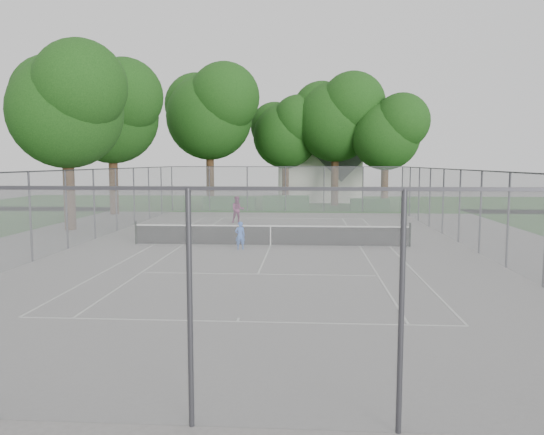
# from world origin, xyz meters

# --- Properties ---
(ground) EXTENTS (120.00, 120.00, 0.00)m
(ground) POSITION_xyz_m (0.00, 0.00, 0.00)
(ground) COLOR slate
(ground) RESTS_ON ground
(grass_far) EXTENTS (60.00, 20.00, 0.00)m
(grass_far) POSITION_xyz_m (0.00, 26.00, 0.00)
(grass_far) COLOR #1B4B15
(grass_far) RESTS_ON ground
(court_markings) EXTENTS (11.03, 23.83, 0.01)m
(court_markings) POSITION_xyz_m (0.00, 0.00, 0.01)
(court_markings) COLOR silver
(court_markings) RESTS_ON ground
(tennis_net) EXTENTS (12.87, 0.10, 1.10)m
(tennis_net) POSITION_xyz_m (0.00, 0.00, 0.51)
(tennis_net) COLOR black
(tennis_net) RESTS_ON ground
(perimeter_fence) EXTENTS (18.08, 34.08, 3.52)m
(perimeter_fence) POSITION_xyz_m (0.00, 0.00, 1.81)
(perimeter_fence) COLOR #38383D
(perimeter_fence) RESTS_ON ground
(tree_far_left) EXTENTS (8.40, 7.67, 12.08)m
(tree_far_left) POSITION_xyz_m (-6.53, 20.81, 8.30)
(tree_far_left) COLOR #392315
(tree_far_left) RESTS_ON ground
(tree_far_midleft) EXTENTS (6.83, 6.24, 9.82)m
(tree_far_midleft) POSITION_xyz_m (-0.21, 24.27, 6.75)
(tree_far_midleft) COLOR #392315
(tree_far_midleft) RESTS_ON ground
(tree_far_midright) EXTENTS (8.05, 7.35, 11.57)m
(tree_far_midright) POSITION_xyz_m (4.25, 22.96, 7.95)
(tree_far_midright) COLOR #392315
(tree_far_midright) RESTS_ON ground
(tree_far_right) EXTENTS (6.60, 6.03, 9.49)m
(tree_far_right) POSITION_xyz_m (8.30, 20.85, 6.52)
(tree_far_right) COLOR #392315
(tree_far_right) RESTS_ON ground
(tree_side_back) EXTENTS (7.79, 7.11, 11.20)m
(tree_side_back) POSITION_xyz_m (-12.51, 13.98, 7.70)
(tree_side_back) COLOR #392315
(tree_side_back) RESTS_ON ground
(tree_side_front) EXTENTS (7.27, 6.64, 10.46)m
(tree_side_front) POSITION_xyz_m (-11.75, 4.90, 7.19)
(tree_side_front) COLOR #392315
(tree_side_front) RESTS_ON ground
(hedge_left) EXTENTS (4.16, 1.25, 1.04)m
(hedge_left) POSITION_xyz_m (-4.59, 18.44, 0.52)
(hedge_left) COLOR #194F1B
(hedge_left) RESTS_ON ground
(hedge_mid) EXTENTS (3.72, 1.06, 1.17)m
(hedge_mid) POSITION_xyz_m (0.01, 18.13, 0.58)
(hedge_mid) COLOR #194F1B
(hedge_mid) RESTS_ON ground
(hedge_right) EXTENTS (3.05, 1.12, 0.92)m
(hedge_right) POSITION_xyz_m (6.72, 18.65, 0.46)
(hedge_right) COLOR #194F1B
(hedge_right) RESTS_ON ground
(house) EXTENTS (7.87, 6.10, 9.80)m
(house) POSITION_xyz_m (2.92, 28.53, 3.95)
(house) COLOR silver
(house) RESTS_ON ground
(girl_player) EXTENTS (0.52, 0.42, 1.24)m
(girl_player) POSITION_xyz_m (-1.28, -1.20, 0.62)
(girl_player) COLOR blue
(girl_player) RESTS_ON ground
(woman_player) EXTENTS (0.96, 0.83, 1.70)m
(woman_player) POSITION_xyz_m (-2.71, 8.93, 0.85)
(woman_player) COLOR #742656
(woman_player) RESTS_ON ground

